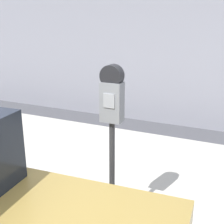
% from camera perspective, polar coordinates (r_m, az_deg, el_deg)
% --- Properties ---
extents(sidewalk, '(24.00, 2.80, 0.13)m').
position_cam_1_polar(sidewalk, '(4.00, 5.54, -12.34)').
color(sidewalk, '#BCB7AD').
rests_on(sidewalk, ground_plane).
extents(parking_meter, '(0.19, 0.13, 1.53)m').
position_cam_1_polar(parking_meter, '(2.68, -0.00, 0.21)').
color(parking_meter, '#2D2D30').
rests_on(parking_meter, sidewalk).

